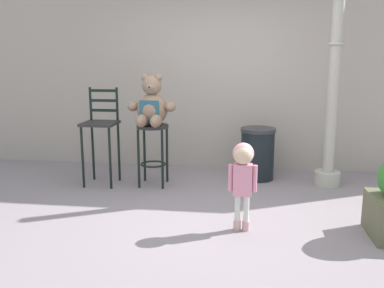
% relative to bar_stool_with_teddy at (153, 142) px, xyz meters
% --- Properties ---
extents(ground_plane, '(24.00, 24.00, 0.00)m').
position_rel_bar_stool_with_teddy_xyz_m(ground_plane, '(0.77, -1.08, -0.57)').
color(ground_plane, gray).
extents(building_wall, '(7.92, 0.30, 3.58)m').
position_rel_bar_stool_with_teddy_xyz_m(building_wall, '(0.77, 1.15, 1.22)').
color(building_wall, '#A59B91').
rests_on(building_wall, ground_plane).
extents(bar_stool_with_teddy, '(0.40, 0.40, 0.79)m').
position_rel_bar_stool_with_teddy_xyz_m(bar_stool_with_teddy, '(0.00, 0.00, 0.00)').
color(bar_stool_with_teddy, '#262525').
rests_on(bar_stool_with_teddy, ground_plane).
extents(teddy_bear, '(0.61, 0.55, 0.64)m').
position_rel_bar_stool_with_teddy_xyz_m(teddy_bear, '(0.00, -0.03, 0.46)').
color(teddy_bear, '#896C57').
rests_on(teddy_bear, bar_stool_with_teddy).
extents(child_walking, '(0.27, 0.21, 0.85)m').
position_rel_bar_stool_with_teddy_xyz_m(child_walking, '(1.16, -1.30, 0.05)').
color(child_walking, '#CF9E9F').
rests_on(child_walking, ground_plane).
extents(trash_bin, '(0.47, 0.47, 0.70)m').
position_rel_bar_stool_with_teddy_xyz_m(trash_bin, '(1.34, 0.46, -0.21)').
color(trash_bin, black).
rests_on(trash_bin, ground_plane).
extents(lamppost, '(0.32, 0.32, 3.10)m').
position_rel_bar_stool_with_teddy_xyz_m(lamppost, '(2.23, 0.29, 0.68)').
color(lamppost, '#ADAA9C').
rests_on(lamppost, ground_plane).
extents(bar_chair_empty, '(0.42, 0.42, 1.24)m').
position_rel_bar_stool_with_teddy_xyz_m(bar_chair_empty, '(-0.67, -0.02, 0.16)').
color(bar_chair_empty, '#262525').
rests_on(bar_chair_empty, ground_plane).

